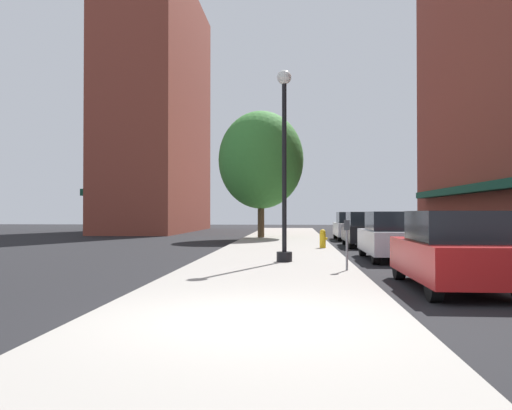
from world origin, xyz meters
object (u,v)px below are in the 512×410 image
Objects in this scene: car_red at (452,251)px; car_white at (351,226)px; lamppost at (284,161)px; fire_hydrant at (323,238)px; car_silver at (392,236)px; car_black at (364,230)px; parking_meter_near at (347,238)px; tree_near at (261,160)px.

car_white is at bearing 91.58° from car_red.
fire_hydrant is (1.51, 6.38, -2.68)m from lamppost.
car_white is (3.62, 15.22, -2.39)m from lamppost.
car_silver is at bearing 91.58° from car_red.
lamppost is at bearing -103.31° from fire_hydrant.
car_silver is at bearing -87.77° from car_white.
car_black is at bearing 88.87° from car_silver.
lamppost is 4.50× the size of parking_meter_near.
fire_hydrant is at bearing -101.24° from car_white.
parking_meter_near is 0.30× the size of car_red.
tree_near is at bearing 109.27° from fire_hydrant.
tree_near is (-1.74, 15.66, 1.63)m from lamppost.
car_black is 6.09m from car_white.
fire_hydrant is 9.10m from car_white.
car_red is at bearing -52.86° from lamppost.
car_white is at bearing 88.87° from car_silver.
car_silver is (0.00, 6.88, 0.00)m from car_red.
car_red is at bearing -51.91° from parking_meter_near.
parking_meter_near is at bearing -53.92° from lamppost.
lamppost is 6.46m from car_red.
car_black is at bearing 91.58° from car_red.
car_red is at bearing -87.77° from car_white.
lamppost is 10.11m from car_black.
lamppost reaches higher than parking_meter_near.
car_silver is at bearing -63.70° from fire_hydrant.
car_red is 20.01m from car_white.
lamppost is at bearing -112.20° from car_black.
parking_meter_near is 18.68m from tree_near.
lamppost reaches higher than fire_hydrant.
lamppost is at bearing -101.17° from car_white.
car_silver is 1.00× the size of car_white.
car_black is (0.00, 13.92, 0.00)m from car_red.
lamppost reaches higher than car_black.
tree_near is 1.79× the size of car_red.
lamppost is at bearing 126.08° from parking_meter_near.
car_white is at bearing 83.65° from parking_meter_near.
car_red is (3.62, -4.79, -2.39)m from lamppost.
car_red and car_silver have the same top height.
lamppost reaches higher than car_red.
fire_hydrant is at bearing 115.16° from car_silver.
car_silver and car_black have the same top height.
fire_hydrant is at bearing 76.69° from lamppost.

